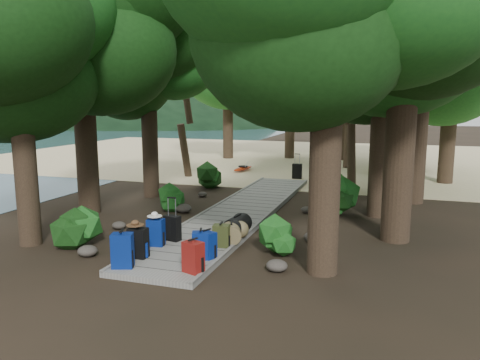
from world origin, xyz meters
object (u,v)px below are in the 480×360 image
(lone_suitcase_on_sand, at_px, (297,171))
(duffel_right_black, at_px, (237,226))
(backpack_right_a, at_px, (193,255))
(duffel_right_khaki, at_px, (231,232))
(backpack_right_c, at_px, (207,243))
(backpack_left_a, at_px, (122,249))
(backpack_left_b, at_px, (138,241))
(backpack_right_d, at_px, (221,234))
(suitcase_on_boardwalk, at_px, (172,228))
(backpack_right_b, at_px, (201,244))
(sun_lounger, at_px, (377,167))
(backpack_left_c, at_px, (156,231))
(kayak, at_px, (243,168))

(lone_suitcase_on_sand, bearing_deg, duffel_right_black, -90.15)
(duffel_right_black, height_order, lone_suitcase_on_sand, lone_suitcase_on_sand)
(lone_suitcase_on_sand, bearing_deg, backpack_right_a, -90.68)
(backpack_right_a, bearing_deg, duffel_right_khaki, 109.69)
(backpack_right_c, bearing_deg, duffel_right_black, 110.73)
(backpack_right_c, xyz_separation_m, lone_suitcase_on_sand, (-0.33, 11.50, -0.08))
(backpack_left_a, distance_m, backpack_left_b, 0.64)
(backpack_right_a, relative_size, backpack_right_d, 1.20)
(backpack_right_d, xyz_separation_m, duffel_right_black, (0.05, 1.02, -0.04))
(suitcase_on_boardwalk, bearing_deg, backpack_right_d, 10.22)
(suitcase_on_boardwalk, xyz_separation_m, lone_suitcase_on_sand, (0.94, 10.58, -0.07))
(backpack_right_b, xyz_separation_m, sun_lounger, (3.11, 14.24, -0.13))
(backpack_right_a, relative_size, duffel_right_black, 0.89)
(backpack_right_b, relative_size, sun_lounger, 0.35)
(backpack_right_b, bearing_deg, sun_lounger, 57.38)
(duffel_right_black, bearing_deg, lone_suitcase_on_sand, 98.26)
(suitcase_on_boardwalk, bearing_deg, duffel_right_black, 48.79)
(backpack_right_c, height_order, duffel_right_khaki, backpack_right_c)
(backpack_left_a, bearing_deg, backpack_right_b, 17.90)
(backpack_left_a, relative_size, suitcase_on_boardwalk, 1.28)
(backpack_left_c, bearing_deg, backpack_right_a, -48.16)
(backpack_right_c, height_order, suitcase_on_boardwalk, backpack_right_c)
(backpack_left_a, distance_m, lone_suitcase_on_sand, 12.63)
(backpack_left_a, xyz_separation_m, backpack_left_c, (-0.06, 1.51, -0.04))
(sun_lounger, bearing_deg, backpack_left_b, -113.70)
(backpack_right_d, height_order, suitcase_on_boardwalk, suitcase_on_boardwalk)
(backpack_left_a, xyz_separation_m, backpack_right_c, (1.39, 1.08, -0.08))
(backpack_right_d, bearing_deg, backpack_right_b, -104.55)
(suitcase_on_boardwalk, xyz_separation_m, kayak, (-2.06, 11.99, -0.23))
(kayak, relative_size, sun_lounger, 1.81)
(backpack_right_b, relative_size, duffel_right_black, 0.86)
(backpack_right_b, bearing_deg, lone_suitcase_on_sand, 70.88)
(backpack_right_a, distance_m, kayak, 14.22)
(backpack_right_a, bearing_deg, kayak, 124.64)
(backpack_right_b, relative_size, backpack_right_c, 1.05)
(backpack_right_a, height_order, backpack_right_b, backpack_right_a)
(backpack_left_c, xyz_separation_m, duffel_right_khaki, (1.57, 0.83, -0.13))
(backpack_left_a, height_order, backpack_left_c, backpack_left_a)
(backpack_left_c, relative_size, backpack_right_b, 1.06)
(backpack_right_b, bearing_deg, suitcase_on_boardwalk, 118.53)
(backpack_left_a, relative_size, sun_lounger, 0.42)
(kayak, bearing_deg, backpack_right_b, -64.31)
(backpack_left_a, bearing_deg, backpack_right_d, 34.84)
(backpack_right_a, relative_size, suitcase_on_boardwalk, 1.12)
(backpack_left_a, bearing_deg, backpack_left_b, 72.44)
(backpack_right_a, xyz_separation_m, kayak, (-3.40, 13.80, -0.27))
(duffel_right_black, xyz_separation_m, lone_suitcase_on_sand, (-0.41, 9.66, -0.01))
(suitcase_on_boardwalk, bearing_deg, backpack_left_c, -95.99)
(backpack_right_a, xyz_separation_m, suitcase_on_boardwalk, (-1.34, 1.81, -0.04))
(backpack_left_a, xyz_separation_m, kayak, (-1.94, 13.99, -0.32))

